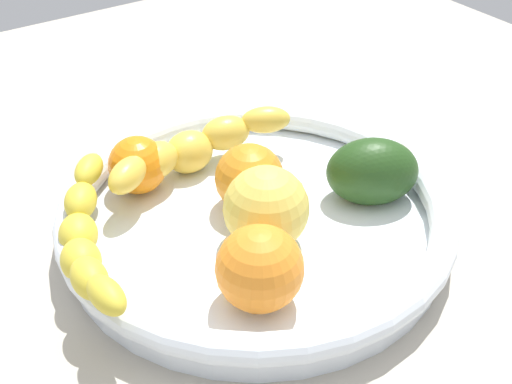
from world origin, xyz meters
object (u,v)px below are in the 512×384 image
Objects in this scene: fruit_bowl at (256,216)px; apple_yellow at (266,208)px; avocado_dark at (372,172)px; banana_draped_right at (193,148)px; orange_front at (250,178)px; banana_draped_left at (85,239)px; orange_mid_left at (138,165)px; orange_mid_right at (260,269)px.

apple_yellow is (-1.10, -3.11, 3.28)cm from fruit_bowl.
banana_draped_right is at bearing 132.22° from avocado_dark.
apple_yellow is (-1.72, -5.05, 0.49)cm from orange_front.
banana_draped_left is 15.71cm from banana_draped_right.
orange_mid_left is 0.76× the size of apple_yellow.
orange_mid_left is 0.65× the size of avocado_dark.
fruit_bowl is at bearing 70.45° from apple_yellow.
orange_mid_left is (-6.50, 10.07, 2.39)cm from fruit_bowl.
banana_draped_left is at bearing 129.83° from orange_mid_right.
avocado_dark is at bearing -0.49° from apple_yellow.
orange_mid_right reaches higher than banana_draped_left.
apple_yellow is (13.78, -5.54, 0.68)cm from banana_draped_left.
fruit_bowl is 6.42× the size of orange_mid_left.
avocado_dark is (16.27, 5.49, -0.50)cm from orange_mid_right.
apple_yellow reaches higher than orange_mid_right.
fruit_bowl is 5.61× the size of orange_front.
orange_mid_right is at bearing -120.28° from orange_front.
banana_draped_right is (14.03, 7.06, -0.04)cm from banana_draped_left.
banana_draped_left is 2.35× the size of avocado_dark.
orange_mid_right reaches higher than orange_front.
fruit_bowl is 1.65× the size of banana_draped_right.
banana_draped_left is at bearing -153.29° from banana_draped_right.
banana_draped_right is 3.15× the size of orange_mid_right.
avocado_dark is at bearing -47.78° from banana_draped_right.
apple_yellow is at bearing -91.16° from banana_draped_right.
banana_draped_left is at bearing 178.16° from orange_front.
orange_mid_right reaches higher than fruit_bowl.
orange_mid_right is at bearing -122.73° from fruit_bowl.
avocado_dark is (11.53, -12.70, -0.03)cm from banana_draped_right.
orange_mid_right reaches higher than banana_draped_right.
orange_front is (15.50, -0.50, 0.18)cm from banana_draped_left.
orange_mid_right is at bearing -50.17° from banana_draped_left.
avocado_dark is at bearing -37.71° from orange_mid_left.
orange_mid_left is at bearing 131.17° from orange_front.
orange_mid_left reaches higher than banana_draped_right.
orange_mid_left is 14.27cm from apple_yellow.
apple_yellow reaches higher than fruit_bowl.
orange_mid_left is at bearing 122.82° from fruit_bowl.
fruit_bowl is 1.77× the size of banana_draped_left.
banana_draped_left is 0.94× the size of banana_draped_right.
avocado_dark is at bearing -16.74° from fruit_bowl.
banana_draped_right is 2.51× the size of avocado_dark.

